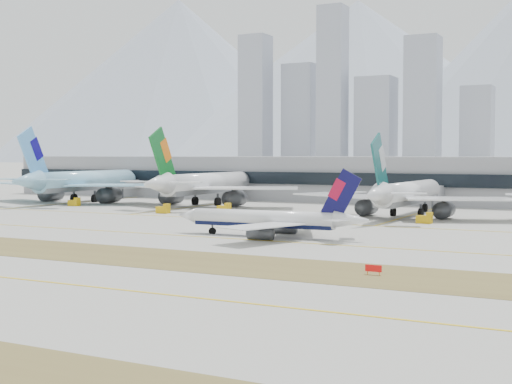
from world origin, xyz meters
The scene contains 12 objects.
ground centered at (0.00, 0.00, 0.00)m, with size 3000.00×3000.00×0.00m, color #A6A49B.
taxiing_airliner centered at (15.92, 0.99, 3.22)m, with size 39.72×34.52×13.35m.
widebody_korean centered at (-83.13, 63.08, 6.50)m, with size 68.48×67.16×24.47m.
widebody_eva centered at (-38.90, 68.01, 6.32)m, with size 66.72×65.06×23.78m.
widebody_cathay centered at (27.46, 55.99, 5.56)m, with size 58.71×57.34×20.93m.
terminal centered at (0.00, 114.84, 7.50)m, with size 280.00×43.10×15.00m.
hold_sign_right centered at (46.81, -32.00, 0.88)m, with size 2.20×0.15×1.35m.
gse_a centered at (-73.06, 47.83, 1.05)m, with size 3.55×2.00×2.60m.
gse_extra centered at (-20.16, 47.41, 1.05)m, with size 3.55×2.00×2.60m.
gse_b centered at (-33.15, 37.24, 1.05)m, with size 3.55×2.00×2.60m.
gse_c centered at (35.97, 40.93, 1.05)m, with size 3.55×2.00×2.60m.
city_skyline centered at (-106.76, 453.42, 49.80)m, with size 342.00×49.80×140.00m.
Camera 1 is at (74.71, -120.86, 15.66)m, focal length 50.00 mm.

